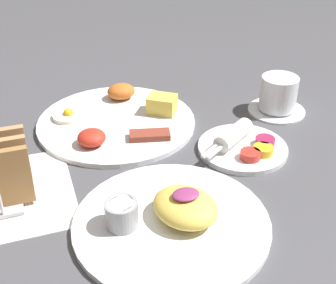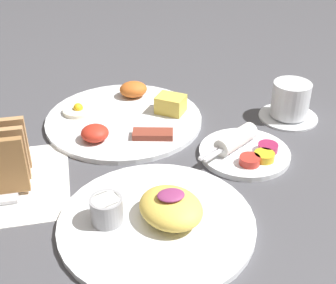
% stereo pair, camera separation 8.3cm
% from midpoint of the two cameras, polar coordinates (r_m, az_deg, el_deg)
% --- Properties ---
extents(ground_plane, '(3.00, 3.00, 0.00)m').
position_cam_midpoint_polar(ground_plane, '(0.79, -0.14, -4.29)').
color(ground_plane, '#47474C').
extents(napkin_flat, '(0.22, 0.22, 0.00)m').
position_cam_midpoint_polar(napkin_flat, '(0.81, -16.94, -5.08)').
color(napkin_flat, white).
rests_on(napkin_flat, ground_plane).
extents(plate_breakfast, '(0.32, 0.32, 0.05)m').
position_cam_midpoint_polar(plate_breakfast, '(0.95, -2.73, 3.03)').
color(plate_breakfast, white).
rests_on(plate_breakfast, ground_plane).
extents(plate_condiments, '(0.18, 0.16, 0.04)m').
position_cam_midpoint_polar(plate_condiments, '(0.86, 12.04, -1.07)').
color(plate_condiments, white).
rests_on(plate_condiments, ground_plane).
extents(plate_foreground, '(0.29, 0.29, 0.06)m').
position_cam_midpoint_polar(plate_foreground, '(0.69, 1.83, -9.35)').
color(plate_foreground, white).
rests_on(plate_foreground, ground_plane).
extents(coffee_cup, '(0.12, 0.12, 0.08)m').
position_cam_midpoint_polar(coffee_cup, '(0.99, 17.02, 4.61)').
color(coffee_cup, white).
rests_on(coffee_cup, ground_plane).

